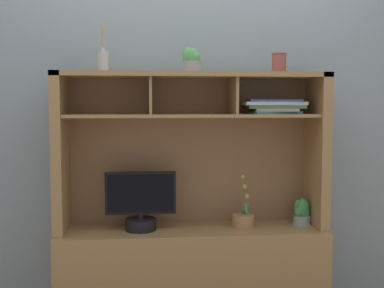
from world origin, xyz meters
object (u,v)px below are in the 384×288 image
tv_monitor (141,206)px  magazine_stack_left (274,107)px  media_console (192,248)px  diffuser_bottle (103,61)px  potted_fern (302,213)px  potted_succulent (192,61)px  ceramic_vase (279,63)px  potted_orchid (243,220)px

tv_monitor → magazine_stack_left: (0.81, 0.01, 0.59)m
media_console → magazine_stack_left: media_console is taller
magazine_stack_left → diffuser_bottle: bearing=178.8°
potted_fern → potted_succulent: 1.17m
diffuser_bottle → ceramic_vase: diffuser_bottle is taller
potted_fern → diffuser_bottle: diffuser_bottle is taller
potted_orchid → diffuser_bottle: bearing=179.1°
tv_monitor → potted_orchid: bearing=1.3°
potted_succulent → ceramic_vase: (0.53, -0.01, -0.01)m
potted_fern → ceramic_vase: bearing=-168.9°
tv_monitor → potted_succulent: (0.31, 0.01, 0.87)m
diffuser_bottle → potted_succulent: bearing=-1.7°
potted_orchid → ceramic_vase: size_ratio=2.65×
diffuser_bottle → potted_succulent: 0.53m
tv_monitor → ceramic_vase: size_ratio=3.46×
tv_monitor → potted_succulent: 0.92m
media_console → magazine_stack_left: size_ratio=4.27×
tv_monitor → potted_orchid: (0.63, 0.01, -0.11)m
media_console → diffuser_bottle: (-0.53, -0.00, 1.14)m
tv_monitor → diffuser_bottle: size_ratio=1.42×
tv_monitor → magazine_stack_left: size_ratio=1.12×
potted_succulent → potted_orchid: bearing=0.4°
potted_fern → potted_succulent: (-0.70, -0.03, 0.94)m
potted_orchid → potted_fern: potted_orchid is taller
diffuser_bottle → ceramic_vase: bearing=-1.3°
media_console → ceramic_vase: size_ratio=13.24×
tv_monitor → potted_fern: bearing=2.1°
media_console → potted_orchid: 0.36m
potted_orchid → ceramic_vase: bearing=-3.0°
media_console → potted_succulent: potted_succulent is taller
tv_monitor → diffuser_bottle: (-0.21, 0.03, 0.86)m
tv_monitor → magazine_stack_left: 1.01m
ceramic_vase → potted_fern: bearing=11.1°
magazine_stack_left → ceramic_vase: (0.03, -0.00, 0.27)m
potted_orchid → potted_succulent: 1.02m
magazine_stack_left → potted_succulent: 0.57m
tv_monitor → media_console: bearing=5.8°
potted_orchid → ceramic_vase: (0.21, -0.01, 0.96)m
potted_fern → ceramic_vase: size_ratio=1.40×
magazine_stack_left → diffuser_bottle: 1.06m
potted_succulent → potted_fern: bearing=2.0°
tv_monitor → potted_succulent: size_ratio=2.80×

